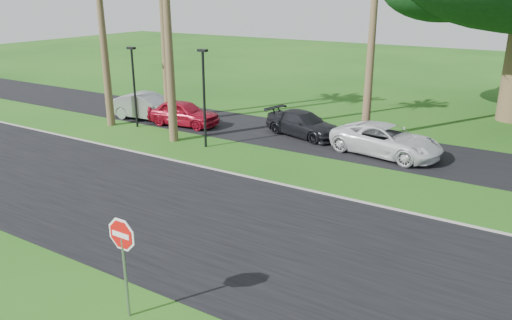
{
  "coord_description": "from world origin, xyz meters",
  "views": [
    {
      "loc": [
        8.16,
        -9.79,
        7.18
      ],
      "look_at": [
        -0.12,
        3.6,
        1.8
      ],
      "focal_mm": 35.0,
      "sensor_mm": 36.0,
      "label": 1
    }
  ],
  "objects_px": {
    "car_silver": "(148,107)",
    "car_red": "(183,113)",
    "stop_sign_near": "(123,248)",
    "car_minivan": "(386,141)",
    "car_dark": "(303,124)"
  },
  "relations": [
    {
      "from": "car_red",
      "to": "car_minivan",
      "type": "height_order",
      "value": "car_minivan"
    },
    {
      "from": "stop_sign_near",
      "to": "car_red",
      "type": "bearing_deg",
      "value": 125.35
    },
    {
      "from": "stop_sign_near",
      "to": "car_minivan",
      "type": "relative_size",
      "value": 0.52
    },
    {
      "from": "car_silver",
      "to": "car_dark",
      "type": "bearing_deg",
      "value": -86.25
    },
    {
      "from": "car_red",
      "to": "car_minivan",
      "type": "distance_m",
      "value": 11.28
    },
    {
      "from": "car_silver",
      "to": "car_red",
      "type": "relative_size",
      "value": 1.11
    },
    {
      "from": "car_minivan",
      "to": "car_silver",
      "type": "bearing_deg",
      "value": 102.54
    },
    {
      "from": "car_silver",
      "to": "car_minivan",
      "type": "height_order",
      "value": "car_silver"
    },
    {
      "from": "car_red",
      "to": "car_dark",
      "type": "distance_m",
      "value": 6.81
    },
    {
      "from": "car_silver",
      "to": "car_red",
      "type": "height_order",
      "value": "car_silver"
    },
    {
      "from": "stop_sign_near",
      "to": "car_dark",
      "type": "height_order",
      "value": "stop_sign_near"
    },
    {
      "from": "stop_sign_near",
      "to": "car_silver",
      "type": "relative_size",
      "value": 0.58
    },
    {
      "from": "stop_sign_near",
      "to": "car_dark",
      "type": "xyz_separation_m",
      "value": [
        -3.36,
        15.66,
        -1.15
      ]
    },
    {
      "from": "car_silver",
      "to": "car_red",
      "type": "xyz_separation_m",
      "value": [
        2.62,
        0.02,
        -0.05
      ]
    },
    {
      "from": "car_silver",
      "to": "stop_sign_near",
      "type": "bearing_deg",
      "value": -144.28
    }
  ]
}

